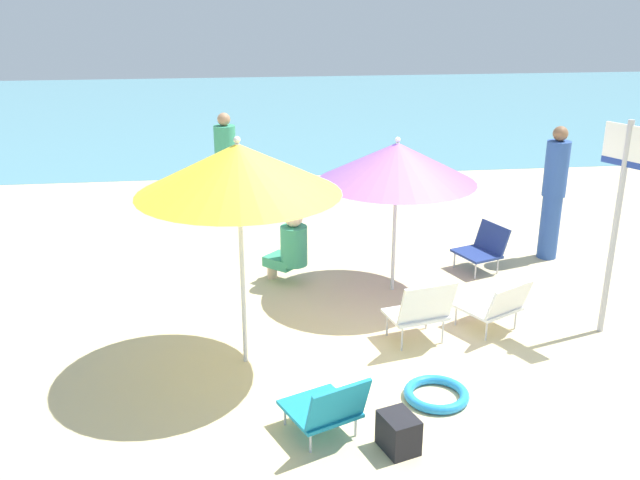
# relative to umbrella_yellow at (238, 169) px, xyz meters

# --- Properties ---
(ground_plane) EXTENTS (40.00, 40.00, 0.00)m
(ground_plane) POSITION_rel_umbrella_yellow_xyz_m (1.35, 0.20, -1.84)
(ground_plane) COLOR beige
(sea_water) EXTENTS (40.00, 16.00, 0.01)m
(sea_water) POSITION_rel_umbrella_yellow_xyz_m (1.35, 14.81, -1.84)
(sea_water) COLOR #5693A3
(sea_water) RESTS_ON ground_plane
(umbrella_yellow) EXTENTS (1.77, 1.77, 2.12)m
(umbrella_yellow) POSITION_rel_umbrella_yellow_xyz_m (0.00, 0.00, 0.00)
(umbrella_yellow) COLOR silver
(umbrella_yellow) RESTS_ON ground_plane
(umbrella_purple) EXTENTS (1.76, 1.76, 1.78)m
(umbrella_purple) POSITION_rel_umbrella_yellow_xyz_m (1.73, 1.45, -0.34)
(umbrella_purple) COLOR silver
(umbrella_purple) RESTS_ON ground_plane
(beach_chair_a) EXTENTS (0.65, 0.62, 0.70)m
(beach_chair_a) POSITION_rel_umbrella_yellow_xyz_m (1.69, 0.12, -1.47)
(beach_chair_a) COLOR white
(beach_chair_a) RESTS_ON ground_plane
(beach_chair_b) EXTENTS (0.65, 0.65, 0.56)m
(beach_chair_b) POSITION_rel_umbrella_yellow_xyz_m (2.97, 1.92, -1.55)
(beach_chair_b) COLOR navy
(beach_chair_b) RESTS_ON ground_plane
(beach_chair_c) EXTENTS (0.70, 0.75, 0.56)m
(beach_chair_c) POSITION_rel_umbrella_yellow_xyz_m (0.59, -1.27, -1.57)
(beach_chair_c) COLOR teal
(beach_chair_c) RESTS_ON ground_plane
(beach_chair_d) EXTENTS (0.76, 0.78, 0.58)m
(beach_chair_d) POSITION_rel_umbrella_yellow_xyz_m (2.51, 0.30, -1.54)
(beach_chair_d) COLOR white
(beach_chair_d) RESTS_ON ground_plane
(person_a) EXTENTS (0.53, 0.52, 0.93)m
(person_a) POSITION_rel_umbrella_yellow_xyz_m (0.58, 1.77, -1.37)
(person_a) COLOR #389970
(person_a) RESTS_ON ground_plane
(person_b) EXTENTS (0.29, 0.29, 1.71)m
(person_b) POSITION_rel_umbrella_yellow_xyz_m (3.94, 2.22, -0.97)
(person_b) COLOR #2D519E
(person_b) RESTS_ON ground_plane
(person_c) EXTENTS (0.32, 0.32, 1.57)m
(person_c) POSITION_rel_umbrella_yellow_xyz_m (-0.16, 4.62, -1.06)
(person_c) COLOR #389970
(person_c) RESTS_ON ground_plane
(warning_sign) EXTENTS (0.24, 0.47, 2.15)m
(warning_sign) POSITION_rel_umbrella_yellow_xyz_m (3.59, 0.16, -0.43)
(warning_sign) COLOR #ADADB2
(warning_sign) RESTS_ON ground_plane
(swim_ring) EXTENTS (0.56, 0.56, 0.08)m
(swim_ring) POSITION_rel_umbrella_yellow_xyz_m (1.59, -0.84, -1.80)
(swim_ring) COLOR #238CD8
(swim_ring) RESTS_ON ground_plane
(beach_bag) EXTENTS (0.31, 0.36, 0.29)m
(beach_bag) POSITION_rel_umbrella_yellow_xyz_m (1.11, -1.47, -1.70)
(beach_bag) COLOR black
(beach_bag) RESTS_ON ground_plane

